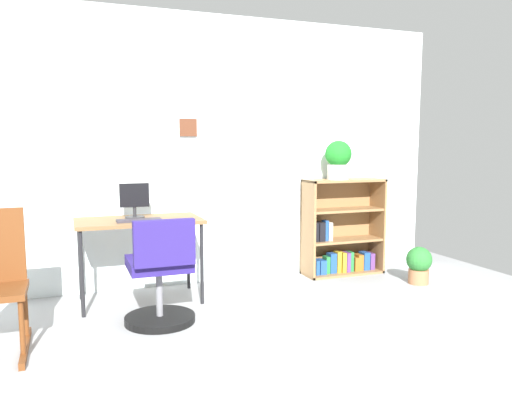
% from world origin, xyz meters
% --- Properties ---
extents(ground_plane, '(6.24, 6.24, 0.00)m').
position_xyz_m(ground_plane, '(0.00, 0.00, 0.00)').
color(ground_plane, gray).
extents(wall_back, '(5.20, 0.12, 2.50)m').
position_xyz_m(wall_back, '(0.00, 2.15, 1.25)').
color(wall_back, white).
rests_on(wall_back, ground_plane).
extents(desk, '(1.02, 0.57, 0.70)m').
position_xyz_m(desk, '(-0.49, 1.70, 0.64)').
color(desk, brown).
rests_on(desk, ground_plane).
extents(monitor, '(0.24, 0.16, 0.29)m').
position_xyz_m(monitor, '(-0.51, 1.77, 0.85)').
color(monitor, '#262628').
rests_on(monitor, desk).
extents(keyboard, '(0.35, 0.12, 0.02)m').
position_xyz_m(keyboard, '(-0.51, 1.57, 0.71)').
color(keyboard, '#312C34').
rests_on(keyboard, desk).
extents(office_chair, '(0.52, 0.55, 0.80)m').
position_xyz_m(office_chair, '(-0.43, 1.08, 0.34)').
color(office_chair, black).
rests_on(office_chair, ground_plane).
extents(bookshelf_low, '(0.82, 0.30, 0.97)m').
position_xyz_m(bookshelf_low, '(1.56, 1.95, 0.42)').
color(bookshelf_low, olive).
rests_on(bookshelf_low, ground_plane).
extents(potted_plant_on_shelf, '(0.26, 0.26, 0.38)m').
position_xyz_m(potted_plant_on_shelf, '(1.49, 1.90, 1.17)').
color(potted_plant_on_shelf, '#B7B2A8').
rests_on(potted_plant_on_shelf, bookshelf_low).
extents(potted_plant_floor, '(0.24, 0.24, 0.35)m').
position_xyz_m(potted_plant_floor, '(2.06, 1.33, 0.19)').
color(potted_plant_floor, '#9E6642').
rests_on(potted_plant_floor, ground_plane).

